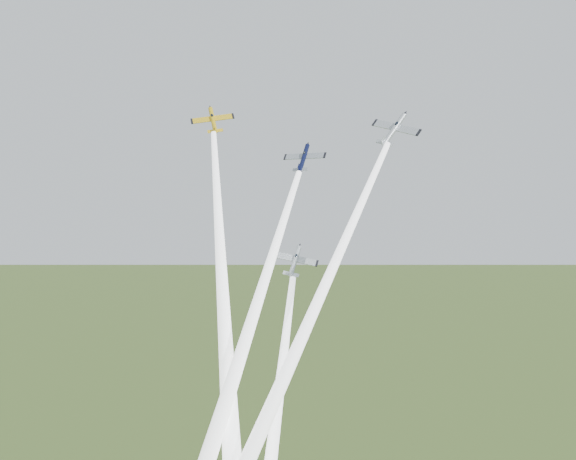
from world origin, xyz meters
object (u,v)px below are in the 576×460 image
object	(u,v)px
plane_silver_right	(394,129)
plane_silver_low	(295,261)
plane_yellow	(213,120)
plane_navy	(304,158)

from	to	relation	value
plane_silver_right	plane_silver_low	bearing A→B (deg)	-126.52
plane_yellow	plane_navy	size ratio (longest dim) A/B	1.07
plane_silver_right	plane_navy	bearing A→B (deg)	-147.70
plane_yellow	plane_silver_right	distance (m)	32.75
plane_yellow	plane_silver_low	size ratio (longest dim) A/B	1.09
plane_silver_low	plane_yellow	bearing A→B (deg)	139.87
plane_silver_right	plane_silver_low	size ratio (longest dim) A/B	1.21
plane_yellow	plane_silver_right	size ratio (longest dim) A/B	0.90
plane_silver_right	plane_silver_low	distance (m)	26.65
plane_yellow	plane_silver_low	bearing A→B (deg)	-58.48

